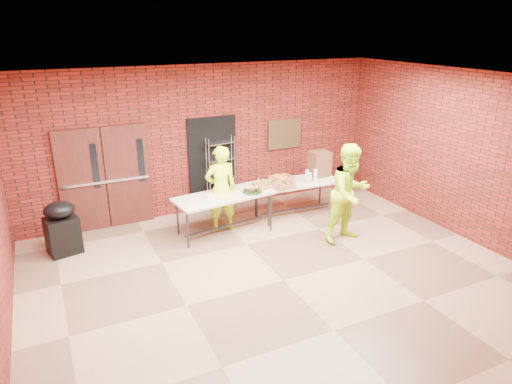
# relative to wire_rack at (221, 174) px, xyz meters

# --- Properties ---
(room) EXTENTS (8.08, 7.08, 3.28)m
(room) POSITION_rel_wire_rack_xyz_m (-0.24, -3.32, 0.76)
(room) COLOR brown
(room) RESTS_ON ground
(double_doors) EXTENTS (1.78, 0.12, 2.10)m
(double_doors) POSITION_rel_wire_rack_xyz_m (-2.43, 0.12, 0.21)
(double_doors) COLOR #491A15
(double_doors) RESTS_ON room
(dark_doorway) EXTENTS (1.10, 0.06, 2.10)m
(dark_doorway) POSITION_rel_wire_rack_xyz_m (-0.14, 0.14, 0.21)
(dark_doorway) COLOR black
(dark_doorway) RESTS_ON room
(bronze_plaque) EXTENTS (0.85, 0.04, 0.70)m
(bronze_plaque) POSITION_rel_wire_rack_xyz_m (1.66, 0.13, 0.71)
(bronze_plaque) COLOR #44331B
(bronze_plaque) RESTS_ON room
(wire_rack) EXTENTS (0.64, 0.30, 1.68)m
(wire_rack) POSITION_rel_wire_rack_xyz_m (0.00, 0.00, 0.00)
(wire_rack) COLOR #B4B3BA
(wire_rack) RESTS_ON room
(table_left) EXTENTS (2.05, 1.05, 0.81)m
(table_left) POSITION_rel_wire_rack_xyz_m (-0.41, -1.18, -0.10)
(table_left) COLOR #BDA990
(table_left) RESTS_ON room
(table_right) EXTENTS (1.90, 0.87, 0.77)m
(table_right) POSITION_rel_wire_rack_xyz_m (1.35, -1.00, -0.14)
(table_right) COLOR #BDA990
(table_right) RESTS_ON room
(basket_bananas) EXTENTS (0.43, 0.33, 0.13)m
(basket_bananas) POSITION_rel_wire_rack_xyz_m (0.54, -1.10, -0.02)
(basket_bananas) COLOR #A37342
(basket_bananas) RESTS_ON table_right
(basket_oranges) EXTENTS (0.49, 0.38, 0.15)m
(basket_oranges) POSITION_rel_wire_rack_xyz_m (1.03, -0.89, -0.01)
(basket_oranges) COLOR #A37342
(basket_oranges) RESTS_ON table_right
(basket_apples) EXTENTS (0.40, 0.31, 0.12)m
(basket_apples) POSITION_rel_wire_rack_xyz_m (0.91, -1.22, -0.02)
(basket_apples) COLOR #A37342
(basket_apples) RESTS_ON table_right
(muffin_tray) EXTENTS (0.41, 0.41, 0.10)m
(muffin_tray) POSITION_rel_wire_rack_xyz_m (0.17, -1.29, 0.01)
(muffin_tray) COLOR #154813
(muffin_tray) RESTS_ON table_left
(napkin_box) EXTENTS (0.16, 0.11, 0.05)m
(napkin_box) POSITION_rel_wire_rack_xyz_m (-0.70, -1.13, -0.01)
(napkin_box) COLOR silver
(napkin_box) RESTS_ON table_left
(coffee_dispenser) EXTENTS (0.42, 0.37, 0.55)m
(coffee_dispenser) POSITION_rel_wire_rack_xyz_m (2.03, -0.84, 0.20)
(coffee_dispenser) COLOR brown
(coffee_dispenser) RESTS_ON table_right
(cup_stack_front) EXTENTS (0.07, 0.07, 0.21)m
(cup_stack_front) POSITION_rel_wire_rack_xyz_m (1.58, -1.17, 0.03)
(cup_stack_front) COLOR silver
(cup_stack_front) RESTS_ON table_right
(cup_stack_mid) EXTENTS (0.09, 0.09, 0.26)m
(cup_stack_mid) POSITION_rel_wire_rack_xyz_m (1.73, -1.14, 0.06)
(cup_stack_mid) COLOR silver
(cup_stack_mid) RESTS_ON table_right
(cup_stack_back) EXTENTS (0.08, 0.08, 0.23)m
(cup_stack_back) POSITION_rel_wire_rack_xyz_m (1.61, -1.01, 0.04)
(cup_stack_back) COLOR silver
(cup_stack_back) RESTS_ON table_right
(covered_grill) EXTENTS (0.63, 0.57, 1.00)m
(covered_grill) POSITION_rel_wire_rack_xyz_m (-3.39, -0.71, -0.34)
(covered_grill) COLOR black
(covered_grill) RESTS_ON room
(volunteer_woman) EXTENTS (0.66, 0.45, 1.76)m
(volunteer_woman) POSITION_rel_wire_rack_xyz_m (-0.40, -1.01, 0.04)
(volunteer_woman) COLOR #C7FB1B
(volunteer_woman) RESTS_ON room
(volunteer_man) EXTENTS (1.02, 0.84, 1.92)m
(volunteer_man) POSITION_rel_wire_rack_xyz_m (1.63, -2.51, 0.12)
(volunteer_man) COLOR #C7FB1B
(volunteer_man) RESTS_ON room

